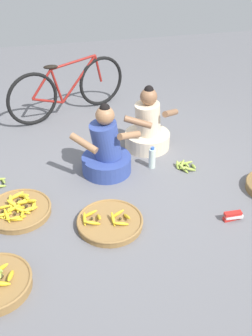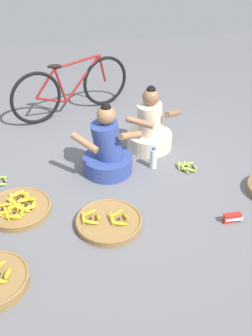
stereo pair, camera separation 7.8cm
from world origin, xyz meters
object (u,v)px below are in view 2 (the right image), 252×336
banana_basket_front_center (109,222)px  packet_carton_stack (233,218)px  loose_bananas_front_left (186,167)px  water_bottle (153,158)px  bicycle_leaning (72,88)px  banana_basket_near_bicycle (19,208)px  vendor_woman_front (107,151)px  vendor_woman_behind (150,129)px

banana_basket_front_center → packet_carton_stack: size_ratio=3.38×
loose_bananas_front_left → water_bottle: (-0.34, 0.10, 0.09)m
bicycle_leaning → banana_basket_near_bicycle: 2.12m
vendor_woman_front → water_bottle: vendor_woman_front is taller
vendor_woman_front → packet_carton_stack: size_ratio=4.48×
loose_bananas_front_left → vendor_woman_front: bearing=170.8°
banana_basket_near_bicycle → water_bottle: bearing=18.1°
loose_bananas_front_left → water_bottle: bearing=163.7°
water_bottle → packet_carton_stack: (0.47, -1.00, -0.07)m
banana_basket_near_bicycle → banana_basket_front_center: bearing=-24.0°
water_bottle → packet_carton_stack: 1.10m
vendor_woman_front → loose_bananas_front_left: bearing=-9.2°
banana_basket_near_bicycle → vendor_woman_front: bearing=28.3°
bicycle_leaning → water_bottle: 1.69m
packet_carton_stack → bicycle_leaning: bearing=115.1°
vendor_woman_behind → banana_basket_front_center: 1.44m
vendor_woman_behind → water_bottle: 0.45m
banana_basket_near_bicycle → water_bottle: 1.49m
water_bottle → packet_carton_stack: bearing=-64.8°
banana_basket_front_center → banana_basket_near_bicycle: size_ratio=0.99×
bicycle_leaning → banana_basket_front_center: 2.35m
vendor_woman_front → banana_basket_front_center: vendor_woman_front is taller
vendor_woman_front → bicycle_leaning: bearing=98.4°
vendor_woman_behind → packet_carton_stack: size_ratio=4.32×
vendor_woman_behind → banana_basket_front_center: size_ratio=1.28×
bicycle_leaning → loose_bananas_front_left: size_ratio=7.24×
banana_basket_near_bicycle → packet_carton_stack: banana_basket_near_bicycle is taller
bicycle_leaning → packet_carton_stack: 2.79m
vendor_woman_front → water_bottle: size_ratio=3.17×
vendor_woman_front → packet_carton_stack: 1.42m
bicycle_leaning → water_bottle: bearing=-64.9°
bicycle_leaning → packet_carton_stack: bicycle_leaning is taller
water_bottle → bicycle_leaning: bearing=115.1°
loose_bananas_front_left → water_bottle: 0.37m
loose_bananas_front_left → packet_carton_stack: 0.91m
banana_basket_near_bicycle → vendor_woman_behind: bearing=31.0°
vendor_woman_behind → bicycle_leaning: vendor_woman_behind is taller
banana_basket_front_center → loose_bananas_front_left: banana_basket_front_center is taller
vendor_woman_behind → banana_basket_near_bicycle: (-1.48, -0.89, -0.20)m
banana_basket_near_bicycle → loose_bananas_front_left: size_ratio=2.73×
vendor_woman_front → packet_carton_stack: bearing=-47.1°
vendor_woman_behind → banana_basket_near_bicycle: vendor_woman_behind is taller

